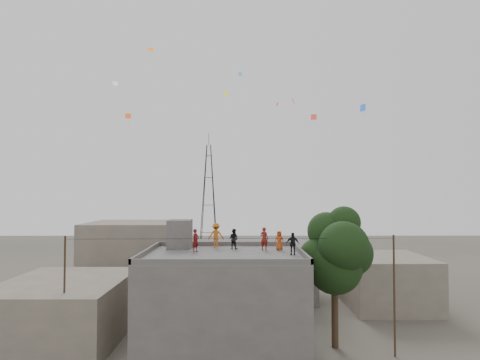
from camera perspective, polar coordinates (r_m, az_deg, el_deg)
The scene contains 18 objects.
ground at distance 27.60m, azimuth -2.34°, elevation -23.06°, with size 140.00×140.00×0.00m, color #4A453C.
main_building at distance 26.65m, azimuth -2.34°, elevation -16.93°, with size 10.00×8.00×6.10m.
parapet at distance 26.01m, azimuth -2.32°, elevation -10.11°, with size 10.00×8.00×0.30m.
stair_head_box at distance 28.78m, azimuth -8.56°, elevation -7.60°, with size 1.60×1.80×2.00m, color #52504D.
neighbor_west at distance 31.23m, azimuth -23.72°, elevation -16.52°, with size 8.00×10.00×4.00m, color #686052.
neighbor_north at distance 40.43m, azimuth 1.34°, elevation -12.57°, with size 12.00×9.00×5.00m, color #52504D.
neighbor_northwest at distance 43.63m, azimuth -14.97°, elevation -10.39°, with size 9.00×8.00×7.00m, color #686052.
neighbor_east at distance 38.81m, azimuth 20.03°, elevation -13.35°, with size 7.00×8.00×4.40m, color #686052.
tree at distance 27.37m, azimuth 13.58°, elevation -9.96°, with size 4.90×4.60×9.10m.
utility_line at distance 25.24m, azimuth -1.26°, elevation -15.97°, with size 20.12×0.62×7.40m.
transmission_tower at distance 65.93m, azimuth -4.49°, elevation -2.73°, with size 2.97×2.97×20.01m.
person_red_adult at distance 27.52m, azimuth 3.46°, elevation -8.34°, with size 0.57×0.37×1.56m, color maroon.
person_orange_child at distance 27.63m, azimuth 5.61°, elevation -8.57°, with size 0.64×0.42×1.31m, color #B84515.
person_dark_child at distance 28.11m, azimuth -0.90°, elevation -8.37°, with size 0.68×0.53×1.40m, color black.
person_dark_adult at distance 25.63m, azimuth 7.49°, elevation -8.97°, with size 0.82×0.34×1.40m, color black.
person_orange_adult at distance 29.00m, azimuth -3.43°, elevation -7.84°, with size 1.12×0.64×1.73m, color #C86316.
person_red_child at distance 26.91m, azimuth -6.34°, elevation -8.54°, with size 0.55×0.36×1.50m, color #640F10.
kites at distance 34.18m, azimuth -0.32°, elevation 11.55°, with size 20.80×15.46×8.67m.
Camera 1 is at (0.97, -25.73, 9.92)m, focal length 30.00 mm.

